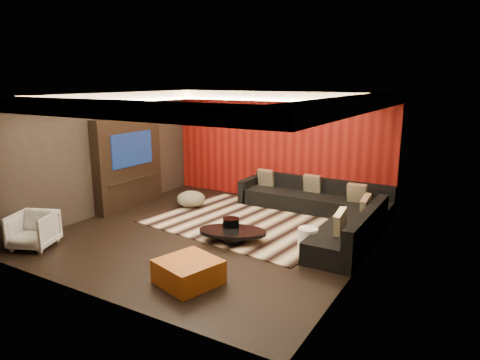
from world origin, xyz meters
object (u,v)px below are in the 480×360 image
Objects in this scene: coffee_table at (233,235)px; drum_stool at (231,228)px; orange_ottoman at (188,272)px; armchair at (33,230)px; sectional_sofa at (325,211)px; white_side_table at (308,240)px.

coffee_table is 3.41× the size of drum_stool.
orange_ottoman is (0.30, -1.81, 0.06)m from coffee_table.
orange_ottoman is at bearing -80.49° from coffee_table.
sectional_sofa is at bearing 21.82° from armchair.
orange_ottoman reaches higher than coffee_table.
white_side_table is 2.37m from orange_ottoman.
sectional_sofa is (0.86, 3.83, 0.08)m from orange_ottoman.
white_side_table reaches higher than drum_stool.
drum_stool is 1.58m from white_side_table.
drum_stool is 0.85× the size of white_side_table.
orange_ottoman is at bearing -102.62° from sectional_sofa.
orange_ottoman is at bearing -118.59° from white_side_table.
drum_stool reaches higher than orange_ottoman.
armchair is (-2.93, -2.28, 0.12)m from drum_stool.
coffee_table is at bearing 99.51° from orange_ottoman.
orange_ottoman is 3.39m from armchair.
white_side_table is 1.77m from sectional_sofa.
drum_stool reaches higher than coffee_table.
white_side_table is at bearing 61.41° from orange_ottoman.
orange_ottoman is at bearing -77.33° from drum_stool.
coffee_table is 0.36× the size of sectional_sofa.
drum_stool is 3.72m from armchair.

